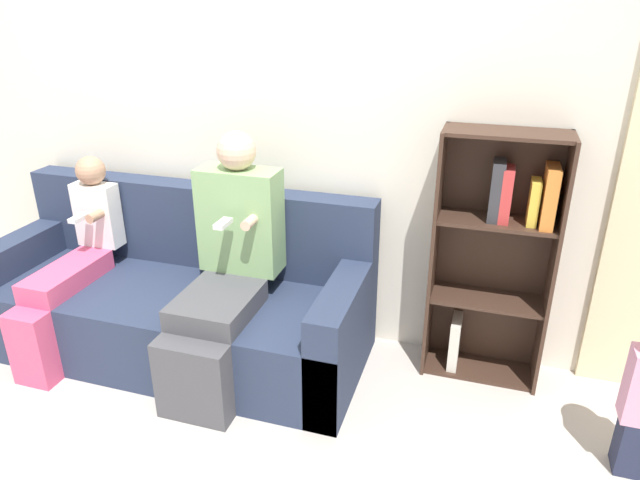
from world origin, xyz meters
TOP-DOWN VIEW (x-y plane):
  - ground_plane at (0.00, 0.00)m, footprint 14.00×14.00m
  - back_wall at (0.00, 0.96)m, footprint 10.00×0.06m
  - couch at (-0.31, 0.52)m, footprint 2.11×0.83m
  - adult_seated at (0.06, 0.42)m, footprint 0.42×0.77m
  - child_seated at (-0.86, 0.36)m, footprint 0.25×0.79m
  - bookshelf at (1.35, 0.82)m, footprint 0.58×0.27m

SIDE VIEW (x-z plane):
  - ground_plane at x=0.00m, z-range 0.00..0.00m
  - couch at x=-0.31m, z-range -0.16..0.73m
  - child_seated at x=-0.86m, z-range -0.01..1.04m
  - adult_seated at x=0.06m, z-range 0.01..1.26m
  - bookshelf at x=1.35m, z-range 0.04..1.34m
  - back_wall at x=0.00m, z-range 0.00..2.55m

